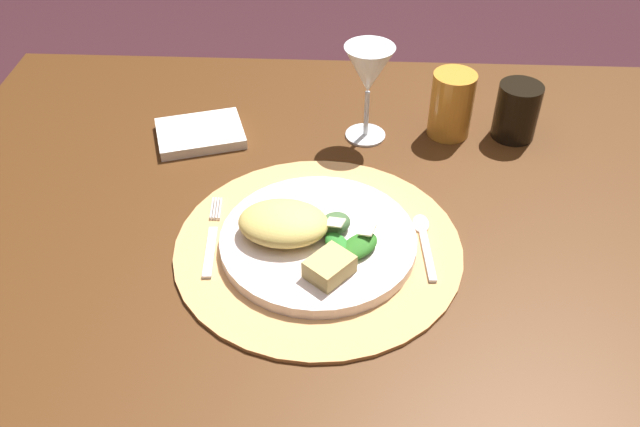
# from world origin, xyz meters

# --- Properties ---
(dining_table) EXTENTS (1.35, 0.94, 0.74)m
(dining_table) POSITION_xyz_m (0.00, 0.00, 0.60)
(dining_table) COLOR #4A2810
(dining_table) RESTS_ON ground
(placemat) EXTENTS (0.39, 0.39, 0.01)m
(placemat) POSITION_xyz_m (-0.06, -0.07, 0.75)
(placemat) COLOR tan
(placemat) RESTS_ON dining_table
(dinner_plate) EXTENTS (0.26, 0.26, 0.02)m
(dinner_plate) POSITION_xyz_m (-0.06, -0.07, 0.76)
(dinner_plate) COLOR silver
(dinner_plate) RESTS_ON placemat
(pasta_serving) EXTENTS (0.13, 0.10, 0.04)m
(pasta_serving) POSITION_xyz_m (-0.11, -0.07, 0.79)
(pasta_serving) COLOR #D9BD5F
(pasta_serving) RESTS_ON dinner_plate
(salad_greens) EXTENTS (0.09, 0.10, 0.03)m
(salad_greens) POSITION_xyz_m (-0.03, -0.08, 0.78)
(salad_greens) COLOR #3F6035
(salad_greens) RESTS_ON dinner_plate
(bread_piece) EXTENTS (0.07, 0.07, 0.03)m
(bread_piece) POSITION_xyz_m (-0.05, -0.14, 0.78)
(bread_piece) COLOR tan
(bread_piece) RESTS_ON dinner_plate
(fork) EXTENTS (0.03, 0.16, 0.00)m
(fork) POSITION_xyz_m (-0.21, -0.06, 0.75)
(fork) COLOR silver
(fork) RESTS_ON placemat
(spoon) EXTENTS (0.02, 0.13, 0.01)m
(spoon) POSITION_xyz_m (0.08, -0.04, 0.75)
(spoon) COLOR silver
(spoon) RESTS_ON placemat
(napkin) EXTENTS (0.16, 0.14, 0.02)m
(napkin) POSITION_xyz_m (-0.27, 0.19, 0.75)
(napkin) COLOR white
(napkin) RESTS_ON dining_table
(wine_glass) EXTENTS (0.08, 0.08, 0.16)m
(wine_glass) POSITION_xyz_m (0.00, 0.21, 0.86)
(wine_glass) COLOR silver
(wine_glass) RESTS_ON dining_table
(amber_tumbler) EXTENTS (0.07, 0.07, 0.11)m
(amber_tumbler) POSITION_xyz_m (0.14, 0.23, 0.80)
(amber_tumbler) COLOR orange
(amber_tumbler) RESTS_ON dining_table
(dark_tumbler) EXTENTS (0.07, 0.07, 0.09)m
(dark_tumbler) POSITION_xyz_m (0.24, 0.22, 0.79)
(dark_tumbler) COLOR black
(dark_tumbler) RESTS_ON dining_table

